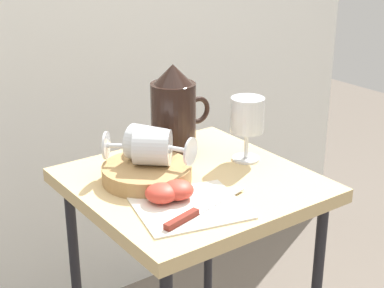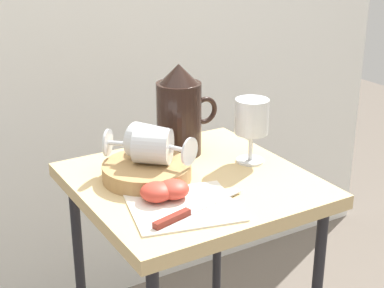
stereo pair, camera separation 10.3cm
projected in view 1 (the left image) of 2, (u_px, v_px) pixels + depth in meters
The scene contains 11 objects.
curtain_drape at pixel (54, 25), 1.71m from camera, with size 2.40×0.03×1.92m, color white.
table at pixel (192, 213), 1.31m from camera, with size 0.48×0.48×0.72m.
linen_napkin at pixel (189, 207), 1.15m from camera, with size 0.20×0.18×0.00m, color silver.
basket_tray at pixel (147, 173), 1.26m from camera, with size 0.19×0.19×0.04m, color #AD8451.
pitcher at pixel (174, 118), 1.38m from camera, with size 0.16×0.11×0.22m.
wine_glass_upright at pixel (247, 118), 1.34m from camera, with size 0.08×0.08×0.15m.
wine_glass_tipped_near at pixel (150, 147), 1.25m from camera, with size 0.15×0.15×0.08m.
wine_glass_tipped_far at pixel (150, 144), 1.27m from camera, with size 0.13×0.16×0.08m.
apple_half_left at pixel (162, 193), 1.16m from camera, with size 0.07×0.07×0.04m, color #CC3D2D.
apple_half_right at pixel (177, 190), 1.17m from camera, with size 0.07×0.07×0.04m, color #CC3D2D.
knife at pixel (195, 213), 1.11m from camera, with size 0.22×0.07×0.01m.
Camera 1 is at (-0.68, -0.94, 1.26)m, focal length 55.45 mm.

